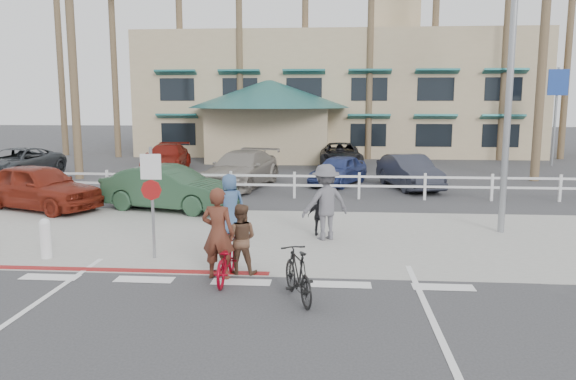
# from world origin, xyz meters

# --- Properties ---
(ground) EXTENTS (140.00, 140.00, 0.00)m
(ground) POSITION_xyz_m (0.00, 0.00, 0.00)
(ground) COLOR #333335
(bike_path) EXTENTS (12.00, 16.00, 0.01)m
(bike_path) POSITION_xyz_m (0.00, -2.00, 0.00)
(bike_path) COLOR #333335
(bike_path) RESTS_ON ground
(sidewalk_plaza) EXTENTS (22.00, 7.00, 0.01)m
(sidewalk_plaza) POSITION_xyz_m (0.00, 4.50, 0.01)
(sidewalk_plaza) COLOR gray
(sidewalk_plaza) RESTS_ON ground
(cross_street) EXTENTS (40.00, 5.00, 0.01)m
(cross_street) POSITION_xyz_m (0.00, 8.50, 0.00)
(cross_street) COLOR #333335
(cross_street) RESTS_ON ground
(parking_lot) EXTENTS (50.00, 16.00, 0.01)m
(parking_lot) POSITION_xyz_m (0.00, 18.00, 0.00)
(parking_lot) COLOR #333335
(parking_lot) RESTS_ON ground
(curb_red) EXTENTS (7.00, 0.25, 0.02)m
(curb_red) POSITION_xyz_m (-3.00, 1.20, 0.01)
(curb_red) COLOR maroon
(curb_red) RESTS_ON ground
(rail_fence) EXTENTS (29.40, 0.16, 1.00)m
(rail_fence) POSITION_xyz_m (0.50, 10.50, 0.50)
(rail_fence) COLOR silver
(rail_fence) RESTS_ON ground
(building) EXTENTS (28.00, 16.00, 11.30)m
(building) POSITION_xyz_m (2.00, 31.00, 5.65)
(building) COLOR tan
(building) RESTS_ON ground
(sign_post) EXTENTS (0.50, 0.10, 2.90)m
(sign_post) POSITION_xyz_m (-2.30, 2.20, 1.45)
(sign_post) COLOR gray
(sign_post) RESTS_ON ground
(bollard_0) EXTENTS (0.26, 0.26, 0.95)m
(bollard_0) POSITION_xyz_m (-4.80, 2.00, 0.47)
(bollard_0) COLOR silver
(bollard_0) RESTS_ON ground
(streetlight_0) EXTENTS (0.60, 2.00, 9.00)m
(streetlight_0) POSITION_xyz_m (6.50, 5.50, 4.50)
(streetlight_0) COLOR gray
(streetlight_0) RESTS_ON ground
(streetlight_1) EXTENTS (0.60, 2.00, 9.50)m
(streetlight_1) POSITION_xyz_m (12.00, 24.00, 4.75)
(streetlight_1) COLOR gray
(streetlight_1) RESTS_ON ground
(info_sign) EXTENTS (1.20, 0.16, 5.60)m
(info_sign) POSITION_xyz_m (14.00, 22.00, 2.80)
(info_sign) COLOR navy
(info_sign) RESTS_ON ground
(palm_0) EXTENTS (4.00, 4.00, 15.00)m
(palm_0) POSITION_xyz_m (-16.00, 26.00, 7.50)
(palm_0) COLOR #183313
(palm_0) RESTS_ON ground
(palm_1) EXTENTS (4.00, 4.00, 13.00)m
(palm_1) POSITION_xyz_m (-12.00, 25.00, 6.50)
(palm_1) COLOR #183313
(palm_1) RESTS_ON ground
(palm_2) EXTENTS (4.00, 4.00, 16.00)m
(palm_2) POSITION_xyz_m (-8.00, 26.00, 8.00)
(palm_2) COLOR #183313
(palm_2) RESTS_ON ground
(palm_3) EXTENTS (4.00, 4.00, 14.00)m
(palm_3) POSITION_xyz_m (-4.00, 25.00, 7.00)
(palm_3) COLOR #183313
(palm_3) RESTS_ON ground
(palm_4) EXTENTS (4.00, 4.00, 15.00)m
(palm_4) POSITION_xyz_m (0.00, 26.00, 7.50)
(palm_4) COLOR #183313
(palm_4) RESTS_ON ground
(palm_5) EXTENTS (4.00, 4.00, 13.00)m
(palm_5) POSITION_xyz_m (4.00, 25.00, 6.50)
(palm_5) COLOR #183313
(palm_5) RESTS_ON ground
(palm_6) EXTENTS (4.00, 4.00, 17.00)m
(palm_6) POSITION_xyz_m (8.00, 26.00, 8.50)
(palm_6) COLOR #183313
(palm_6) RESTS_ON ground
(palm_7) EXTENTS (4.00, 4.00, 14.00)m
(palm_7) POSITION_xyz_m (12.00, 25.00, 7.00)
(palm_7) COLOR #183313
(palm_7) RESTS_ON ground
(palm_8) EXTENTS (4.00, 4.00, 15.00)m
(palm_8) POSITION_xyz_m (16.00, 26.00, 7.50)
(palm_8) COLOR #183313
(palm_8) RESTS_ON ground
(palm_10) EXTENTS (4.00, 4.00, 12.00)m
(palm_10) POSITION_xyz_m (-10.00, 15.00, 6.00)
(palm_10) COLOR #183313
(palm_10) RESTS_ON ground
(palm_11) EXTENTS (4.00, 4.00, 14.00)m
(palm_11) POSITION_xyz_m (11.00, 16.00, 7.00)
(palm_11) COLOR #183313
(palm_11) RESTS_ON ground
(bike_red) EXTENTS (0.62, 1.75, 0.92)m
(bike_red) POSITION_xyz_m (-0.33, 0.72, 0.46)
(bike_red) COLOR maroon
(bike_red) RESTS_ON ground
(rider_red) EXTENTS (0.76, 0.56, 1.90)m
(rider_red) POSITION_xyz_m (-0.51, 0.85, 0.95)
(rider_red) COLOR #53271A
(rider_red) RESTS_ON ground
(bike_black) EXTENTS (1.00, 1.70, 0.99)m
(bike_black) POSITION_xyz_m (1.20, -0.29, 0.49)
(bike_black) COLOR black
(bike_black) RESTS_ON ground
(rider_black) EXTENTS (0.75, 0.60, 1.50)m
(rider_black) POSITION_xyz_m (-0.12, 1.23, 0.75)
(rider_black) COLOR brown
(rider_black) RESTS_ON ground
(pedestrian_a) EXTENTS (1.49, 1.24, 2.00)m
(pedestrian_a) POSITION_xyz_m (1.64, 4.31, 1.00)
(pedestrian_a) COLOR #57565D
(pedestrian_a) RESTS_ON ground
(pedestrian_child) EXTENTS (0.66, 0.32, 1.10)m
(pedestrian_child) POSITION_xyz_m (1.48, 4.69, 0.55)
(pedestrian_child) COLOR black
(pedestrian_child) RESTS_ON ground
(pedestrian_b) EXTENTS (0.96, 0.81, 1.68)m
(pedestrian_b) POSITION_xyz_m (-0.97, 4.67, 0.84)
(pedestrian_b) COLOR #344F75
(pedestrian_b) RESTS_ON ground
(car_white_sedan) EXTENTS (4.78, 2.73, 1.49)m
(car_white_sedan) POSITION_xyz_m (-3.62, 7.93, 0.74)
(car_white_sedan) COLOR #24422C
(car_white_sedan) RESTS_ON ground
(car_red_compact) EXTENTS (4.88, 3.37, 1.54)m
(car_red_compact) POSITION_xyz_m (-7.98, 7.68, 0.77)
(car_red_compact) COLOR maroon
(car_red_compact) RESTS_ON ground
(lot_car_0) EXTENTS (2.87, 5.34, 1.43)m
(lot_car_0) POSITION_xyz_m (-12.95, 14.85, 0.71)
(lot_car_0) COLOR #2D3136
(lot_car_0) RESTS_ON ground
(lot_car_1) EXTENTS (3.17, 5.56, 1.52)m
(lot_car_1) POSITION_xyz_m (-2.03, 13.09, 0.76)
(lot_car_1) COLOR gray
(lot_car_1) RESTS_ON ground
(lot_car_2) EXTENTS (2.90, 4.06, 1.28)m
(lot_car_2) POSITION_xyz_m (2.07, 14.12, 0.64)
(lot_car_2) COLOR navy
(lot_car_2) RESTS_ON ground
(lot_car_3) EXTENTS (2.49, 4.44, 1.39)m
(lot_car_3) POSITION_xyz_m (5.00, 13.32, 0.69)
(lot_car_3) COLOR #262832
(lot_car_3) RESTS_ON ground
(lot_car_4) EXTENTS (2.37, 4.95, 1.39)m
(lot_car_4) POSITION_xyz_m (-6.74, 18.12, 0.70)
(lot_car_4) COLOR maroon
(lot_car_4) RESTS_ON ground
(lot_car_5) EXTENTS (2.45, 4.95, 1.35)m
(lot_car_5) POSITION_xyz_m (2.22, 20.26, 0.68)
(lot_car_5) COLOR black
(lot_car_5) RESTS_ON ground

